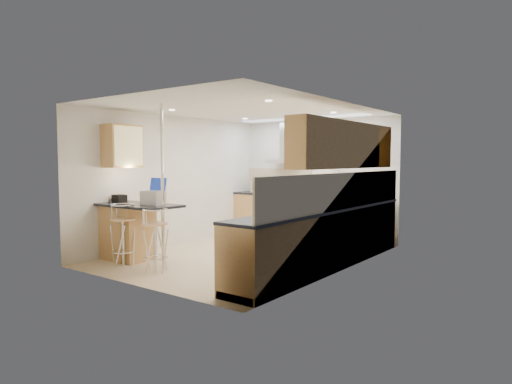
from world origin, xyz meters
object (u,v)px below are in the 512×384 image
Objects in this scene: bar_stool_near at (123,235)px; bread_bin at (288,209)px; microwave at (309,200)px; bar_stool_end at (156,240)px; laptop at (153,198)px.

bar_stool_near is 2.83m from bread_bin.
microwave is 0.52× the size of bar_stool_end.
bar_stool_near is (-2.48, -1.47, -0.57)m from microwave.
bar_stool_near reaches higher than bar_stool_end.
laptop reaches higher than bread_bin.
laptop reaches higher than bar_stool_end.
laptop reaches higher than bar_stool_near.
bread_bin is (2.42, 0.17, -0.03)m from laptop.
laptop is at bearing 180.00° from bread_bin.
bar_stool_near is at bearing 120.95° from bar_stool_end.
laptop is at bearing 82.20° from bar_stool_end.
bar_stool_end is at bearing 113.30° from microwave.
microwave is 1.49× the size of laptop.
bar_stool_near is at bearing -140.40° from laptop.
microwave is at bearing 39.33° from bar_stool_near.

